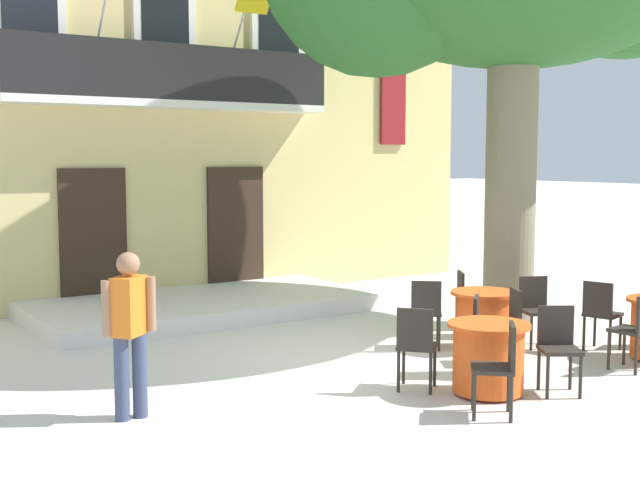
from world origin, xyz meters
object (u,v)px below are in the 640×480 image
(cafe_chair_near_tree_1, at_px, (536,306))
(cafe_chair_middle_1, at_px, (501,363))
(cafe_chair_near_tree_0, at_px, (507,320))
(cafe_chair_near_tree_3, at_px, (426,309))
(cafe_chair_middle_0, at_px, (416,342))
(cafe_chair_near_tree_2, at_px, (468,299))
(pedestrian_near_entrance, at_px, (130,326))
(cafe_table_near_tree, at_px, (484,319))
(cafe_chair_front_2, at_px, (601,311))
(cafe_chair_front_3, at_px, (637,326))
(cafe_chair_middle_2, at_px, (558,343))
(cafe_table_middle, at_px, (488,358))
(cafe_chair_middle_3, at_px, (485,330))

(cafe_chair_near_tree_1, distance_m, cafe_chair_middle_1, 3.19)
(cafe_chair_near_tree_0, distance_m, cafe_chair_near_tree_3, 1.15)
(cafe_chair_near_tree_1, distance_m, cafe_chair_middle_0, 2.80)
(cafe_chair_near_tree_2, distance_m, cafe_chair_middle_1, 3.55)
(cafe_chair_near_tree_1, height_order, pedestrian_near_entrance, pedestrian_near_entrance)
(cafe_table_near_tree, relative_size, cafe_chair_near_tree_3, 0.95)
(cafe_chair_front_2, bearing_deg, cafe_chair_front_3, -118.62)
(cafe_chair_near_tree_1, bearing_deg, cafe_chair_front_3, -91.44)
(cafe_table_near_tree, xyz_separation_m, cafe_chair_near_tree_0, (-0.31, -0.69, 0.14))
(cafe_chair_middle_0, distance_m, cafe_chair_front_3, 2.78)
(cafe_chair_near_tree_3, relative_size, pedestrian_near_entrance, 0.57)
(cafe_chair_near_tree_3, bearing_deg, pedestrian_near_entrance, -172.05)
(cafe_chair_near_tree_3, xyz_separation_m, cafe_chair_middle_2, (-0.13, -2.25, 0.00))
(cafe_chair_near_tree_3, relative_size, cafe_table_middle, 1.05)
(cafe_chair_middle_2, bearing_deg, cafe_chair_middle_3, 99.97)
(cafe_chair_near_tree_2, relative_size, pedestrian_near_entrance, 0.57)
(cafe_chair_front_2, bearing_deg, cafe_table_near_tree, 141.39)
(cafe_chair_near_tree_1, xyz_separation_m, cafe_chair_middle_1, (-2.60, -1.86, 0.00))
(cafe_chair_near_tree_2, bearing_deg, cafe_chair_near_tree_3, -165.83)
(cafe_chair_near_tree_3, distance_m, cafe_chair_middle_1, 2.80)
(cafe_chair_front_3, bearing_deg, cafe_table_near_tree, 110.84)
(cafe_chair_near_tree_3, distance_m, cafe_table_middle, 2.07)
(cafe_chair_near_tree_3, xyz_separation_m, cafe_table_middle, (-0.80, -1.90, -0.14))
(cafe_chair_middle_1, bearing_deg, pedestrian_near_entrance, 147.01)
(cafe_chair_near_tree_2, bearing_deg, cafe_chair_middle_2, -114.08)
(cafe_chair_near_tree_0, xyz_separation_m, cafe_chair_middle_3, (-0.61, -0.24, 0.00))
(cafe_table_near_tree, height_order, cafe_chair_front_3, cafe_chair_front_3)
(cafe_chair_front_2, bearing_deg, cafe_chair_middle_3, -179.61)
(cafe_chair_near_tree_0, relative_size, cafe_chair_middle_1, 1.00)
(cafe_table_near_tree, distance_m, cafe_chair_near_tree_1, 0.77)
(cafe_chair_near_tree_0, bearing_deg, cafe_chair_near_tree_3, 106.04)
(cafe_chair_near_tree_2, xyz_separation_m, cafe_chair_near_tree_3, (-0.99, -0.25, 0.00))
(cafe_table_near_tree, bearing_deg, pedestrian_near_entrance, -177.96)
(cafe_chair_near_tree_1, xyz_separation_m, cafe_table_middle, (-2.15, -1.25, -0.14))
(cafe_chair_middle_2, distance_m, pedestrian_near_entrance, 4.42)
(cafe_chair_middle_1, height_order, cafe_chair_middle_3, same)
(cafe_chair_near_tree_2, bearing_deg, pedestrian_near_entrance, -170.85)
(cafe_chair_middle_1, height_order, cafe_chair_middle_2, same)
(cafe_chair_near_tree_0, distance_m, cafe_chair_front_3, 1.47)
(cafe_chair_near_tree_2, xyz_separation_m, pedestrian_near_entrance, (-5.19, -0.84, 0.37))
(cafe_chair_middle_1, bearing_deg, cafe_chair_near_tree_2, 50.92)
(cafe_chair_middle_1, relative_size, cafe_chair_front_2, 1.00)
(cafe_chair_near_tree_0, relative_size, cafe_table_middle, 1.05)
(pedestrian_near_entrance, bearing_deg, cafe_chair_middle_2, -22.25)
(cafe_chair_front_2, xyz_separation_m, pedestrian_near_entrance, (-5.99, 0.74, 0.37))
(cafe_chair_near_tree_0, height_order, cafe_chair_middle_0, same)
(pedestrian_near_entrance, bearing_deg, cafe_chair_near_tree_0, -6.47)
(cafe_chair_near_tree_2, xyz_separation_m, cafe_chair_middle_1, (-2.24, -2.76, 0.00))
(cafe_chair_near_tree_3, height_order, cafe_chair_front_3, same)
(cafe_chair_middle_2, distance_m, cafe_chair_front_3, 1.44)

